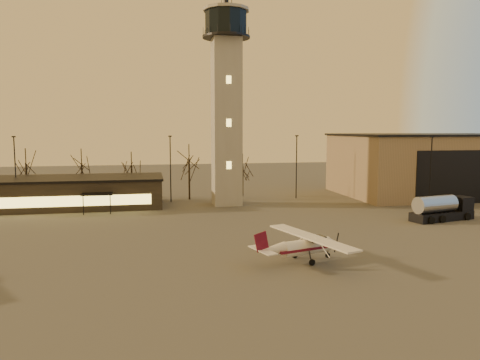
% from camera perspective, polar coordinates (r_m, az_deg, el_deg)
% --- Properties ---
extents(ground, '(220.00, 220.00, 0.00)m').
position_cam_1_polar(ground, '(40.74, 5.42, -9.69)').
color(ground, '#484642').
rests_on(ground, ground).
extents(control_tower, '(6.80, 6.80, 32.60)m').
position_cam_1_polar(control_tower, '(68.64, -1.67, 10.58)').
color(control_tower, gray).
rests_on(control_tower, ground).
extents(hangar, '(30.60, 20.60, 10.30)m').
position_cam_1_polar(hangar, '(85.89, 22.32, 1.79)').
color(hangar, '#90785E').
rests_on(hangar, ground).
extents(terminal, '(25.40, 12.20, 4.30)m').
position_cam_1_polar(terminal, '(70.93, -19.72, -1.40)').
color(terminal, black).
rests_on(terminal, ground).
extents(light_poles, '(58.50, 12.25, 10.14)m').
position_cam_1_polar(light_poles, '(69.77, -1.37, 1.53)').
color(light_poles, black).
rests_on(light_poles, ground).
extents(tree_row, '(37.20, 9.20, 8.80)m').
position_cam_1_polar(tree_row, '(76.91, -12.91, 2.22)').
color(tree_row, black).
rests_on(tree_row, ground).
extents(cessna_front, '(8.87, 10.96, 3.05)m').
position_cam_1_polar(cessna_front, '(40.43, 8.23, -8.33)').
color(cessna_front, silver).
rests_on(cessna_front, ground).
extents(fuel_truck, '(8.69, 4.21, 3.10)m').
position_cam_1_polar(fuel_truck, '(62.45, 23.38, -3.42)').
color(fuel_truck, black).
rests_on(fuel_truck, ground).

